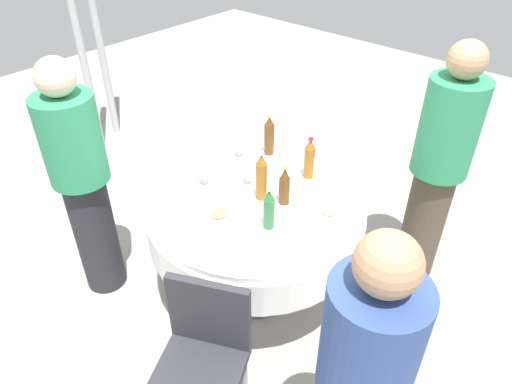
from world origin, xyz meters
name	(u,v)px	position (x,y,z in m)	size (l,w,h in m)	color
ground_plane	(256,287)	(0.00, 0.00, 0.00)	(10.00, 10.00, 0.00)	gray
dining_table	(256,220)	(0.00, 0.00, 0.59)	(1.31, 1.31, 0.74)	white
bottle_brown_north	(269,136)	(-0.46, -0.29, 0.88)	(0.07, 0.07, 0.29)	#593314
bottle_amber_outer	(261,177)	(-0.04, 0.01, 0.89)	(0.07, 0.07, 0.31)	#8C5619
bottle_green_front	(269,209)	(0.14, 0.21, 0.86)	(0.06, 0.06, 0.26)	#2D6B38
bottle_brown_right	(284,186)	(-0.09, 0.14, 0.86)	(0.07, 0.07, 0.25)	#593314
bottle_amber_east	(309,159)	(-0.41, 0.08, 0.87)	(0.07, 0.07, 0.28)	#8C5619
wine_glass_right	(248,171)	(-0.09, -0.14, 0.84)	(0.07, 0.07, 0.15)	white
wine_glass_east	(239,143)	(-0.29, -0.41, 0.85)	(0.07, 0.07, 0.15)	white
wine_glass_far	(204,171)	(0.09, -0.35, 0.84)	(0.07, 0.07, 0.15)	white
plate_south	(220,215)	(0.25, -0.05, 0.75)	(0.25, 0.25, 0.04)	white
plate_left	(330,212)	(-0.18, 0.40, 0.75)	(0.25, 0.25, 0.04)	white
spoon_outer	(276,173)	(-0.30, -0.10, 0.74)	(0.18, 0.02, 0.01)	silver
spoon_front	(286,241)	(0.17, 0.36, 0.74)	(0.18, 0.02, 0.01)	silver
folded_napkin	(175,210)	(0.39, -0.27, 0.75)	(0.16, 0.16, 0.02)	white
person_north	(439,166)	(-0.88, 0.71, 0.86)	(0.34, 0.34, 1.64)	#4C3F33
person_front	(82,181)	(0.64, -0.81, 0.83)	(0.34, 0.34, 1.59)	#26262B
chair_far	(204,351)	(0.82, 0.40, 0.52)	(0.54, 0.54, 0.87)	#2D2D33
tent_pole_main	(73,11)	(-0.41, -2.48, 1.31)	(0.07, 0.07, 2.61)	#B2B5B7
tent_pole_secondary	(92,1)	(-0.68, -2.60, 1.32)	(0.07, 0.07, 2.65)	#B2B5B7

